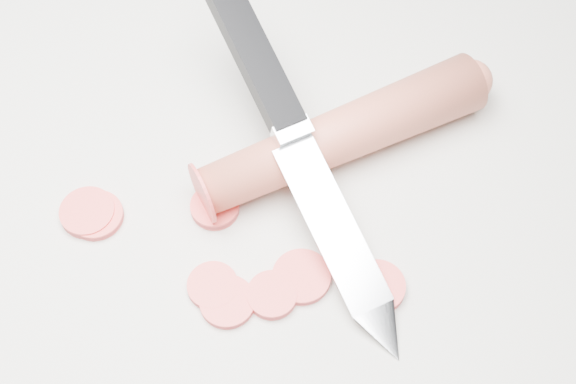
% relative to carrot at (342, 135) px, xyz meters
% --- Properties ---
extents(ground, '(2.40, 2.40, 0.00)m').
position_rel_carrot_xyz_m(ground, '(-0.03, -0.06, -0.02)').
color(ground, beige).
rests_on(ground, ground).
extents(carrot, '(0.16, 0.16, 0.04)m').
position_rel_carrot_xyz_m(carrot, '(0.00, 0.00, 0.00)').
color(carrot, '#C5543D').
rests_on(carrot, ground).
extents(carrot_slice_0, '(0.03, 0.03, 0.01)m').
position_rel_carrot_xyz_m(carrot_slice_0, '(-0.13, -0.10, -0.02)').
color(carrot_slice_0, '#F23B38').
rests_on(carrot_slice_0, ground).
extents(carrot_slice_1, '(0.03, 0.03, 0.01)m').
position_rel_carrot_xyz_m(carrot_slice_1, '(-0.05, -0.12, -0.02)').
color(carrot_slice_1, '#F23B38').
rests_on(carrot_slice_1, ground).
extents(carrot_slice_2, '(0.03, 0.03, 0.01)m').
position_rel_carrot_xyz_m(carrot_slice_2, '(-0.06, -0.07, -0.02)').
color(carrot_slice_2, '#F23B38').
rests_on(carrot_slice_2, ground).
extents(carrot_slice_3, '(0.03, 0.03, 0.01)m').
position_rel_carrot_xyz_m(carrot_slice_3, '(0.05, -0.09, -0.02)').
color(carrot_slice_3, '#F23B38').
rests_on(carrot_slice_3, ground).
extents(carrot_slice_4, '(0.04, 0.04, 0.01)m').
position_rel_carrot_xyz_m(carrot_slice_4, '(0.00, -0.10, -0.02)').
color(carrot_slice_4, '#F23B38').
rests_on(carrot_slice_4, ground).
extents(carrot_slice_5, '(0.03, 0.03, 0.01)m').
position_rel_carrot_xyz_m(carrot_slice_5, '(-0.03, -0.12, -0.02)').
color(carrot_slice_5, '#F23B38').
rests_on(carrot_slice_5, ground).
extents(carrot_slice_6, '(0.03, 0.03, 0.01)m').
position_rel_carrot_xyz_m(carrot_slice_6, '(-0.01, -0.11, -0.02)').
color(carrot_slice_6, '#F23B38').
rests_on(carrot_slice_6, ground).
extents(carrot_slice_7, '(0.03, 0.03, 0.01)m').
position_rel_carrot_xyz_m(carrot_slice_7, '(-0.14, -0.10, -0.02)').
color(carrot_slice_7, '#F23B38').
rests_on(carrot_slice_7, ground).
extents(kitchen_knife, '(0.20, 0.21, 0.08)m').
position_rel_carrot_xyz_m(kitchen_knife, '(-0.02, -0.03, 0.02)').
color(kitchen_knife, silver).
rests_on(kitchen_knife, ground).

